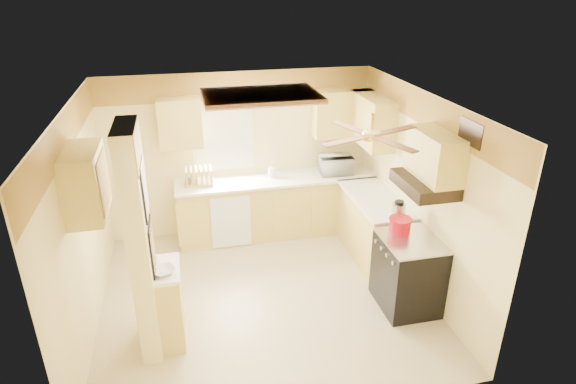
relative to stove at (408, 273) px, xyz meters
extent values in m
plane|color=#CAB48C|center=(-1.67, 0.55, -0.46)|extent=(4.00, 4.00, 0.00)
plane|color=white|center=(-1.67, 0.55, 2.04)|extent=(4.00, 4.00, 0.00)
plane|color=#F5DF95|center=(-1.67, 2.45, 0.79)|extent=(4.00, 0.00, 4.00)
plane|color=#F5DF95|center=(-1.67, -1.35, 0.79)|extent=(4.00, 0.00, 4.00)
plane|color=#F5DF95|center=(-3.67, 0.55, 0.79)|extent=(0.00, 3.80, 3.80)
plane|color=#F5DF95|center=(0.33, 0.55, 0.79)|extent=(0.00, 3.80, 3.80)
cube|color=gold|center=(-1.67, 2.43, 1.84)|extent=(4.00, 0.02, 0.40)
cube|color=#F5DF95|center=(-3.02, 0.00, 0.79)|extent=(0.20, 0.70, 2.50)
cube|color=#DDC261|center=(-2.80, 0.00, -0.01)|extent=(0.25, 0.55, 0.90)
cube|color=white|center=(-2.80, 0.00, 0.46)|extent=(0.28, 0.58, 0.04)
cube|color=#DDC261|center=(-1.17, 2.15, -0.01)|extent=(3.00, 0.60, 0.90)
cube|color=#DDC261|center=(0.03, 1.15, -0.01)|extent=(0.60, 1.40, 0.90)
cube|color=white|center=(-1.17, 2.14, 0.46)|extent=(3.04, 0.64, 0.04)
cube|color=white|center=(0.02, 1.15, 0.46)|extent=(0.64, 1.44, 0.04)
cube|color=white|center=(-1.92, 1.84, -0.03)|extent=(0.58, 0.02, 0.80)
cube|color=white|center=(-1.92, 2.44, 1.09)|extent=(0.92, 0.02, 1.02)
cube|color=white|center=(-1.92, 2.44, 1.09)|extent=(0.80, 0.02, 0.90)
cube|color=#DDC261|center=(-2.52, 2.27, 1.39)|extent=(0.60, 0.35, 0.70)
cube|color=#DDC261|center=(-0.12, 2.27, 1.39)|extent=(0.90, 0.35, 0.70)
cube|color=#DDC261|center=(0.16, 1.80, 1.39)|extent=(0.35, 1.00, 0.70)
cube|color=#DDC261|center=(-3.49, 0.30, 1.39)|extent=(0.35, 0.75, 0.70)
cube|color=#DDC261|center=(0.16, 0.00, 1.49)|extent=(0.35, 0.76, 0.52)
cube|color=black|center=(0.00, 0.00, -0.01)|extent=(0.65, 0.76, 0.90)
cube|color=silver|center=(0.00, 0.00, 0.44)|extent=(0.66, 0.77, 0.02)
cylinder|color=silver|center=(-0.33, -0.25, 0.34)|extent=(0.03, 0.05, 0.05)
cylinder|color=silver|center=(-0.33, -0.08, 0.34)|extent=(0.03, 0.05, 0.05)
cylinder|color=silver|center=(-0.33, 0.08, 0.34)|extent=(0.03, 0.05, 0.05)
cylinder|color=silver|center=(-0.33, 0.25, 0.34)|extent=(0.03, 0.05, 0.05)
cube|color=black|center=(0.07, 0.00, 1.16)|extent=(0.50, 0.76, 0.14)
cube|color=black|center=(-2.91, 0.00, 1.39)|extent=(0.02, 0.42, 0.57)
cube|color=white|center=(-2.90, 0.00, 1.39)|extent=(0.01, 0.37, 0.52)
cube|color=black|center=(-2.91, 0.00, 0.74)|extent=(0.02, 0.42, 0.57)
cube|color=yellow|center=(-2.90, 0.00, 0.74)|extent=(0.01, 0.37, 0.52)
cube|color=brown|center=(-1.57, 1.05, 2.00)|extent=(1.35, 0.95, 0.06)
cube|color=white|center=(-1.57, 1.05, 1.97)|extent=(1.15, 0.75, 0.02)
cylinder|color=gold|center=(-0.67, -0.15, 1.96)|extent=(0.04, 0.04, 0.16)
cylinder|color=gold|center=(-0.67, -0.15, 1.82)|extent=(0.18, 0.18, 0.08)
cube|color=brown|center=(-0.37, -0.04, 1.82)|extent=(0.55, 0.28, 0.01)
cube|color=brown|center=(-0.78, 0.15, 1.82)|extent=(0.28, 0.55, 0.01)
cube|color=brown|center=(-0.97, -0.26, 1.82)|extent=(0.55, 0.28, 0.01)
cube|color=brown|center=(-0.56, -0.45, 1.82)|extent=(0.28, 0.55, 0.01)
cube|color=black|center=(0.31, -0.35, 1.84)|extent=(0.02, 0.40, 0.25)
imported|color=white|center=(-0.23, 2.13, 0.62)|extent=(0.52, 0.37, 0.27)
imported|color=white|center=(-2.82, -0.10, 0.51)|extent=(0.30, 0.30, 0.06)
cylinder|color=#B20B18|center=(-0.06, 0.21, 0.54)|extent=(0.25, 0.25, 0.16)
cylinder|color=#B20B18|center=(-0.06, 0.21, 0.63)|extent=(0.27, 0.27, 0.02)
cylinder|color=silver|center=(0.03, 0.45, 0.59)|extent=(0.17, 0.17, 0.23)
cylinder|color=black|center=(0.03, 0.45, 0.73)|extent=(0.11, 0.11, 0.03)
cube|color=tan|center=(-2.32, 2.19, 0.50)|extent=(0.45, 0.35, 0.04)
cube|color=tan|center=(-2.50, 2.19, 0.60)|extent=(0.02, 0.28, 0.24)
cube|color=tan|center=(-2.43, 2.19, 0.60)|extent=(0.02, 0.28, 0.24)
cube|color=tan|center=(-2.36, 2.19, 0.60)|extent=(0.02, 0.28, 0.24)
cube|color=tan|center=(-2.28, 2.19, 0.60)|extent=(0.02, 0.28, 0.24)
cube|color=tan|center=(-2.21, 2.19, 0.60)|extent=(0.02, 0.28, 0.24)
cube|color=tan|center=(-2.14, 2.19, 0.60)|extent=(0.02, 0.28, 0.24)
cylinder|color=white|center=(-2.43, 2.19, 0.60)|extent=(0.02, 0.24, 0.24)
cylinder|color=white|center=(-2.28, 2.19, 0.60)|extent=(0.02, 0.24, 0.24)
cylinder|color=white|center=(-1.23, 2.20, 0.56)|extent=(0.12, 0.12, 0.16)
cylinder|color=tan|center=(-1.20, 2.20, 0.60)|extent=(0.01, 0.01, 0.24)
cylinder|color=tan|center=(-1.23, 2.22, 0.60)|extent=(0.01, 0.01, 0.24)
cylinder|color=tan|center=(-1.25, 2.20, 0.60)|extent=(0.01, 0.01, 0.24)
cylinder|color=tan|center=(-1.22, 2.18, 0.60)|extent=(0.01, 0.01, 0.24)
camera|label=1|loc=(-2.51, -4.44, 3.27)|focal=30.00mm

